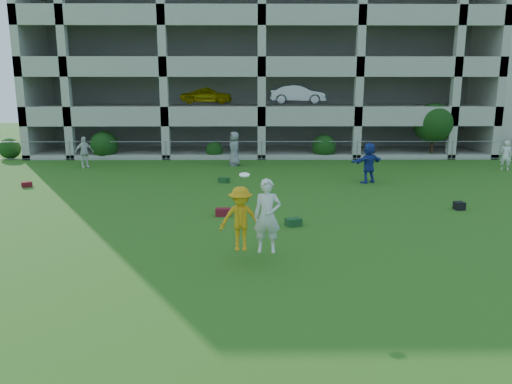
{
  "coord_description": "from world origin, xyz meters",
  "views": [
    {
      "loc": [
        -0.66,
        -12.07,
        4.67
      ],
      "look_at": [
        -0.51,
        3.0,
        1.4
      ],
      "focal_mm": 35.0,
      "sensor_mm": 36.0,
      "label": 1
    }
  ],
  "objects_px": {
    "bystander_d": "(369,163)",
    "bystander_b": "(84,152)",
    "crate_d": "(459,206)",
    "bystander_c": "(235,149)",
    "parking_garage": "(259,66)",
    "bystander_e": "(506,156)",
    "frisbee_contest": "(250,218)"
  },
  "relations": [
    {
      "from": "bystander_b",
      "to": "crate_d",
      "type": "bearing_deg",
      "value": -59.67
    },
    {
      "from": "bystander_b",
      "to": "crate_d",
      "type": "height_order",
      "value": "bystander_b"
    },
    {
      "from": "bystander_c",
      "to": "bystander_e",
      "type": "height_order",
      "value": "bystander_c"
    },
    {
      "from": "bystander_c",
      "to": "bystander_e",
      "type": "relative_size",
      "value": 1.19
    },
    {
      "from": "bystander_d",
      "to": "crate_d",
      "type": "height_order",
      "value": "bystander_d"
    },
    {
      "from": "bystander_c",
      "to": "crate_d",
      "type": "bearing_deg",
      "value": 23.39
    },
    {
      "from": "bystander_c",
      "to": "bystander_d",
      "type": "bearing_deg",
      "value": 35.04
    },
    {
      "from": "bystander_b",
      "to": "bystander_d",
      "type": "bearing_deg",
      "value": -46.85
    },
    {
      "from": "bystander_e",
      "to": "frisbee_contest",
      "type": "bearing_deg",
      "value": 76.27
    },
    {
      "from": "frisbee_contest",
      "to": "bystander_c",
      "type": "bearing_deg",
      "value": 93.31
    },
    {
      "from": "bystander_e",
      "to": "crate_d",
      "type": "distance_m",
      "value": 10.65
    },
    {
      "from": "parking_garage",
      "to": "bystander_d",
      "type": "bearing_deg",
      "value": -72.84
    },
    {
      "from": "bystander_c",
      "to": "frisbee_contest",
      "type": "height_order",
      "value": "frisbee_contest"
    },
    {
      "from": "bystander_b",
      "to": "parking_garage",
      "type": "relative_size",
      "value": 0.06
    },
    {
      "from": "bystander_d",
      "to": "crate_d",
      "type": "xyz_separation_m",
      "value": [
        2.26,
        -5.31,
        -0.82
      ]
    },
    {
      "from": "bystander_b",
      "to": "bystander_c",
      "type": "height_order",
      "value": "bystander_c"
    },
    {
      "from": "parking_garage",
      "to": "crate_d",
      "type": "bearing_deg",
      "value": -71.35
    },
    {
      "from": "bystander_c",
      "to": "bystander_b",
      "type": "bearing_deg",
      "value": -102.37
    },
    {
      "from": "bystander_d",
      "to": "bystander_b",
      "type": "bearing_deg",
      "value": -46.02
    },
    {
      "from": "bystander_c",
      "to": "frisbee_contest",
      "type": "distance_m",
      "value": 16.05
    },
    {
      "from": "parking_garage",
      "to": "frisbee_contest",
      "type": "bearing_deg",
      "value": -91.46
    },
    {
      "from": "bystander_d",
      "to": "parking_garage",
      "type": "height_order",
      "value": "parking_garage"
    },
    {
      "from": "bystander_d",
      "to": "bystander_e",
      "type": "bearing_deg",
      "value": 172.96
    },
    {
      "from": "crate_d",
      "to": "parking_garage",
      "type": "bearing_deg",
      "value": 108.65
    },
    {
      "from": "bystander_e",
      "to": "parking_garage",
      "type": "xyz_separation_m",
      "value": [
        -13.33,
        12.76,
        5.18
      ]
    },
    {
      "from": "bystander_d",
      "to": "crate_d",
      "type": "relative_size",
      "value": 5.54
    },
    {
      "from": "bystander_d",
      "to": "crate_d",
      "type": "distance_m",
      "value": 5.83
    },
    {
      "from": "bystander_e",
      "to": "frisbee_contest",
      "type": "xyz_separation_m",
      "value": [
        -14.02,
        -14.22,
        0.37
      ]
    },
    {
      "from": "bystander_c",
      "to": "bystander_e",
      "type": "distance_m",
      "value": 15.06
    },
    {
      "from": "frisbee_contest",
      "to": "crate_d",
      "type": "bearing_deg",
      "value": 34.76
    },
    {
      "from": "bystander_e",
      "to": "crate_d",
      "type": "bearing_deg",
      "value": 85.94
    },
    {
      "from": "bystander_d",
      "to": "parking_garage",
      "type": "distance_m",
      "value": 17.66
    }
  ]
}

